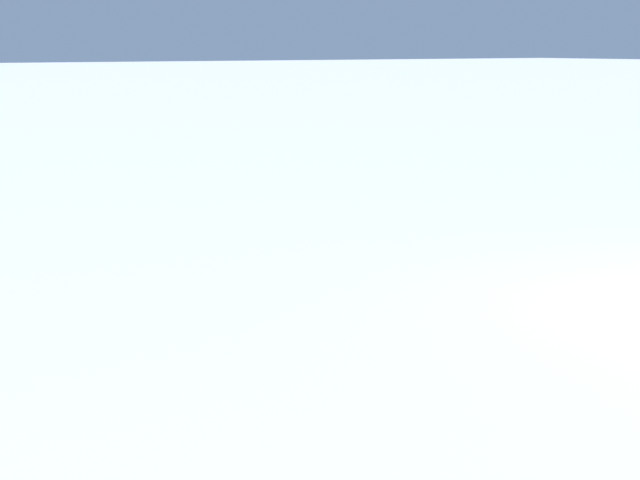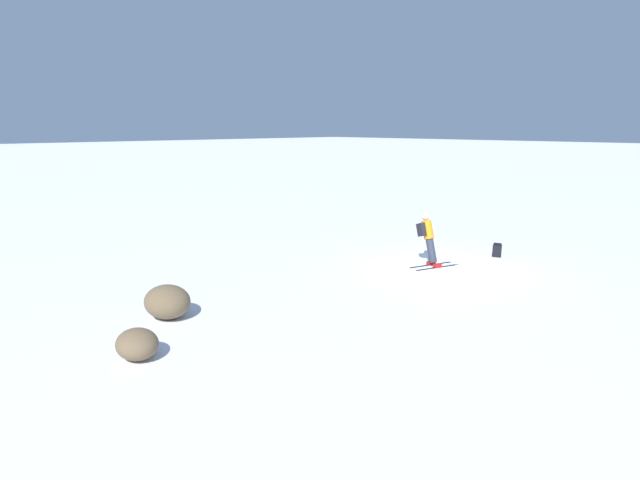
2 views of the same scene
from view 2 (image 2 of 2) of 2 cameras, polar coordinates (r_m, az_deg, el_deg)
The scene contains 5 objects.
ground_plane at distance 17.27m, azimuth 14.04°, elevation -3.20°, with size 300.00×300.00×0.00m, color white.
skier at distance 17.50m, azimuth 12.26°, elevation 0.44°, with size 1.55×1.79×1.81m.
spare_backpack at distance 19.33m, azimuth 19.57°, elevation -1.11°, with size 0.36×0.31×0.50m.
exposed_boulder_0 at distance 11.07m, azimuth -20.17°, elevation -11.10°, with size 0.97×0.82×0.63m, color brown.
exposed_boulder_1 at distance 13.05m, azimuth -17.05°, elevation -6.75°, with size 1.27×1.08×0.82m, color brown.
Camera 2 is at (-8.56, 14.25, 4.67)m, focal length 28.00 mm.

